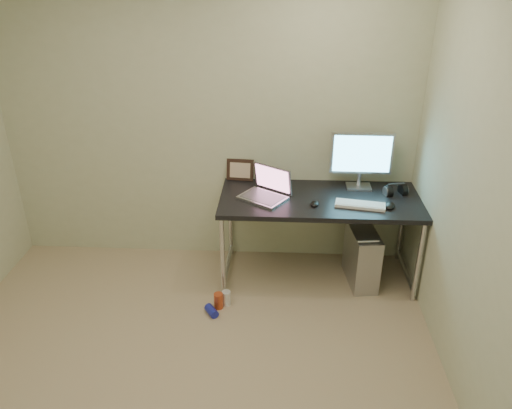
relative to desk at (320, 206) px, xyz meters
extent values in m
plane|color=tan|center=(-0.94, -1.40, -0.67)|extent=(3.50, 3.50, 0.00)
cube|color=beige|center=(-0.94, 0.35, 0.58)|extent=(3.50, 0.02, 2.50)
cube|color=beige|center=(0.81, -1.40, 0.58)|extent=(0.02, 3.50, 2.50)
cube|color=black|center=(0.00, 0.00, 0.06)|extent=(1.62, 0.71, 0.04)
cylinder|color=silver|center=(-0.77, -0.31, -0.32)|extent=(0.04, 0.04, 0.71)
cylinder|color=silver|center=(-0.77, 0.31, -0.32)|extent=(0.04, 0.04, 0.71)
cylinder|color=silver|center=(0.77, -0.31, -0.32)|extent=(0.04, 0.04, 0.71)
cylinder|color=silver|center=(0.77, 0.31, -0.32)|extent=(0.04, 0.04, 0.71)
cylinder|color=silver|center=(-0.77, 0.00, -0.59)|extent=(0.04, 0.63, 0.04)
cylinder|color=silver|center=(0.77, 0.00, -0.59)|extent=(0.04, 0.63, 0.04)
cube|color=#B2B2B7|center=(0.37, -0.06, -0.43)|extent=(0.26, 0.48, 0.48)
cylinder|color=#BBBCC3|center=(0.37, -0.25, -0.17)|extent=(0.17, 0.04, 0.02)
cylinder|color=#BBBCC3|center=(0.37, 0.14, -0.17)|extent=(0.17, 0.04, 0.02)
cylinder|color=black|center=(0.32, 0.30, -0.27)|extent=(0.01, 0.16, 0.69)
cylinder|color=black|center=(0.41, 0.28, -0.29)|extent=(0.02, 0.11, 0.71)
cylinder|color=#B74420|center=(-0.79, -0.49, -0.61)|extent=(0.10, 0.10, 0.13)
cylinder|color=silver|center=(-0.73, -0.45, -0.61)|extent=(0.09, 0.09, 0.12)
cylinder|color=#1D25AA|center=(-0.83, -0.58, -0.64)|extent=(0.12, 0.14, 0.07)
cube|color=#BBBCC3|center=(-0.46, -0.05, 0.09)|extent=(0.43, 0.40, 0.02)
cube|color=slate|center=(-0.46, -0.05, 0.10)|extent=(0.37, 0.34, 0.00)
cube|color=gray|center=(-0.39, 0.07, 0.21)|extent=(0.32, 0.24, 0.23)
cube|color=#81495F|center=(-0.39, 0.06, 0.21)|extent=(0.29, 0.21, 0.19)
cube|color=#BBBCC3|center=(0.34, 0.22, 0.09)|extent=(0.21, 0.15, 0.01)
cylinder|color=#BBBCC3|center=(0.34, 0.24, 0.15)|extent=(0.03, 0.03, 0.11)
cube|color=#BBBCC3|center=(0.34, 0.23, 0.38)|extent=(0.51, 0.04, 0.35)
cube|color=#5DD3FF|center=(0.34, 0.21, 0.38)|extent=(0.46, 0.01, 0.31)
cube|color=white|center=(0.30, -0.14, 0.09)|extent=(0.40, 0.19, 0.02)
ellipsoid|color=black|center=(0.53, -0.14, 0.10)|extent=(0.11, 0.14, 0.04)
ellipsoid|color=black|center=(-0.05, -0.13, 0.09)|extent=(0.08, 0.11, 0.03)
cylinder|color=black|center=(0.55, 0.10, 0.11)|extent=(0.07, 0.12, 0.11)
cylinder|color=black|center=(0.68, 0.10, 0.11)|extent=(0.07, 0.12, 0.11)
cube|color=black|center=(0.62, 0.10, 0.17)|extent=(0.14, 0.05, 0.01)
cube|color=black|center=(-0.67, 0.33, 0.17)|extent=(0.24, 0.09, 0.19)
cylinder|color=silver|center=(-0.42, 0.25, 0.13)|extent=(0.01, 0.01, 0.10)
cylinder|color=white|center=(-0.42, 0.25, 0.19)|extent=(0.05, 0.04, 0.04)
camera|label=1|loc=(-0.33, -3.64, 1.82)|focal=35.00mm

